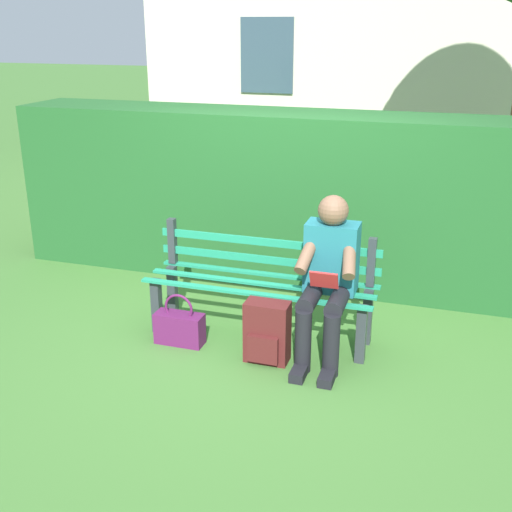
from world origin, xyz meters
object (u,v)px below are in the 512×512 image
object	(u,v)px
park_bench	(262,284)
backpack	(267,333)
person_seated	(328,274)
handbag	(180,327)

from	to	relation	value
park_bench	backpack	size ratio (longest dim) A/B	3.87
person_seated	backpack	world-z (taller)	person_seated
backpack	handbag	world-z (taller)	backpack
handbag	person_seated	bearing A→B (deg)	-170.59
handbag	park_bench	bearing A→B (deg)	-148.25
backpack	handbag	distance (m)	0.73
park_bench	backpack	world-z (taller)	park_bench
person_seated	handbag	world-z (taller)	person_seated
person_seated	handbag	xyz separation A→B (m)	(1.10, 0.18, -0.50)
park_bench	person_seated	world-z (taller)	person_seated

